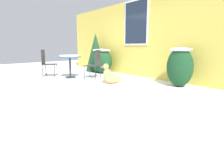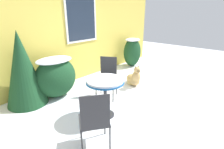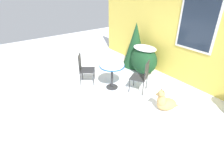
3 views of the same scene
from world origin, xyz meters
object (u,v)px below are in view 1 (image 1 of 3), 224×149
patio_table (70,59)px  dog (110,76)px  patio_chair_near_table (95,63)px  patio_chair_far_side (47,62)px

patio_table → dog: patio_table is taller
patio_chair_near_table → dog: bearing=53.8°
patio_table → dog: bearing=15.0°
patio_table → patio_chair_near_table: (0.70, 0.59, -0.15)m
patio_chair_far_side → patio_table: bearing=-110.7°
patio_chair_near_table → dog: 1.07m
patio_table → dog: (1.71, 0.46, -0.47)m
patio_chair_near_table → patio_chair_far_side: same height
patio_table → patio_chair_far_side: bearing=-146.3°
patio_table → patio_chair_near_table: size_ratio=0.81×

